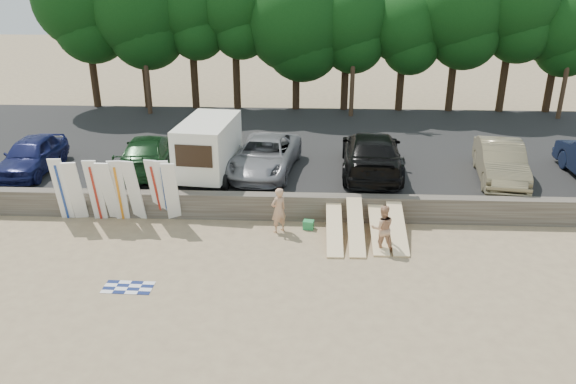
% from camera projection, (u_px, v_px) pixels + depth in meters
% --- Properties ---
extents(ground, '(120.00, 120.00, 0.00)m').
position_uv_depth(ground, '(317.00, 257.00, 18.70)').
color(ground, tan).
rests_on(ground, ground).
extents(seawall, '(44.00, 0.50, 1.00)m').
position_uv_depth(seawall, '(317.00, 207.00, 21.28)').
color(seawall, '#6B6356').
rests_on(seawall, ground).
extents(parking_lot, '(44.00, 14.50, 0.70)m').
position_uv_depth(parking_lot, '(317.00, 150.00, 28.27)').
color(parking_lot, '#282828').
rests_on(parking_lot, ground).
extents(treeline, '(32.93, 6.23, 9.38)m').
position_uv_depth(treeline, '(294.00, 11.00, 32.55)').
color(treeline, '#382616').
rests_on(treeline, parking_lot).
extents(utility_poles, '(25.80, 0.26, 9.00)m').
position_uv_depth(utility_poles, '(354.00, 33.00, 31.33)').
color(utility_poles, '#473321').
rests_on(utility_poles, parking_lot).
extents(box_trailer, '(2.53, 4.06, 2.46)m').
position_uv_depth(box_trailer, '(208.00, 146.00, 23.14)').
color(box_trailer, white).
rests_on(box_trailer, parking_lot).
extents(car_0, '(1.90, 4.51, 1.52)m').
position_uv_depth(car_0, '(32.00, 155.00, 24.01)').
color(car_0, '#161C4F').
rests_on(car_0, parking_lot).
extents(car_1, '(2.58, 5.39, 1.51)m').
position_uv_depth(car_1, '(149.00, 153.00, 24.32)').
color(car_1, '#123216').
rests_on(car_1, parking_lot).
extents(car_2, '(3.17, 5.66, 1.49)m').
position_uv_depth(car_2, '(265.00, 155.00, 24.04)').
color(car_2, gray).
rests_on(car_2, parking_lot).
extents(car_3, '(2.77, 6.22, 1.77)m').
position_uv_depth(car_3, '(371.00, 153.00, 23.84)').
color(car_3, black).
rests_on(car_3, parking_lot).
extents(car_4, '(2.35, 5.04, 1.60)m').
position_uv_depth(car_4, '(501.00, 162.00, 23.10)').
color(car_4, '#817452').
rests_on(car_4, parking_lot).
extents(surfboard_upright_0, '(0.53, 0.59, 2.56)m').
position_uv_depth(surfboard_upright_0, '(61.00, 189.00, 20.90)').
color(surfboard_upright_0, white).
rests_on(surfboard_upright_0, ground).
extents(surfboard_upright_1, '(0.62, 0.89, 2.50)m').
position_uv_depth(surfboard_upright_1, '(75.00, 191.00, 20.81)').
color(surfboard_upright_1, white).
rests_on(surfboard_upright_1, ground).
extents(surfboard_upright_2, '(0.55, 0.68, 2.55)m').
position_uv_depth(surfboard_upright_2, '(95.00, 190.00, 20.81)').
color(surfboard_upright_2, white).
rests_on(surfboard_upright_2, ground).
extents(surfboard_upright_3, '(0.53, 0.85, 2.50)m').
position_uv_depth(surfboard_upright_3, '(109.00, 191.00, 20.78)').
color(surfboard_upright_3, white).
rests_on(surfboard_upright_3, ground).
extents(surfboard_upright_4, '(0.59, 0.73, 2.54)m').
position_uv_depth(surfboard_upright_4, '(119.00, 191.00, 20.79)').
color(surfboard_upright_4, white).
rests_on(surfboard_upright_4, ground).
extents(surfboard_upright_5, '(0.60, 0.77, 2.53)m').
position_uv_depth(surfboard_upright_5, '(134.00, 191.00, 20.80)').
color(surfboard_upright_5, white).
rests_on(surfboard_upright_5, ground).
extents(surfboard_upright_6, '(0.59, 0.78, 2.53)m').
position_uv_depth(surfboard_upright_6, '(165.00, 190.00, 20.86)').
color(surfboard_upright_6, white).
rests_on(surfboard_upright_6, ground).
extents(surfboard_upright_7, '(0.60, 0.75, 2.54)m').
position_uv_depth(surfboard_upright_7, '(157.00, 190.00, 20.89)').
color(surfboard_upright_7, white).
rests_on(surfboard_upright_7, ground).
extents(surfboard_upright_8, '(0.57, 0.86, 2.51)m').
position_uv_depth(surfboard_upright_8, '(171.00, 192.00, 20.70)').
color(surfboard_upright_8, white).
rests_on(surfboard_upright_8, ground).
extents(surfboard_low_0, '(0.56, 2.92, 0.82)m').
position_uv_depth(surfboard_low_0, '(334.00, 228.00, 19.80)').
color(surfboard_low_0, '#FFDCA0').
rests_on(surfboard_low_0, ground).
extents(surfboard_low_1, '(0.56, 2.86, 1.03)m').
position_uv_depth(surfboard_low_1, '(356.00, 226.00, 19.72)').
color(surfboard_low_1, '#FFDCA0').
rests_on(surfboard_low_1, ground).
extents(surfboard_low_2, '(0.56, 2.92, 0.83)m').
position_uv_depth(surfboard_low_2, '(378.00, 227.00, 19.90)').
color(surfboard_low_2, '#FFDCA0').
rests_on(surfboard_low_2, ground).
extents(surfboard_low_3, '(0.56, 2.88, 0.98)m').
position_uv_depth(surfboard_low_3, '(397.00, 226.00, 19.82)').
color(surfboard_low_3, '#FFDCA0').
rests_on(surfboard_low_3, ground).
extents(beachgoer_a, '(0.74, 0.70, 1.71)m').
position_uv_depth(beachgoer_a, '(279.00, 210.00, 20.17)').
color(beachgoer_a, tan).
rests_on(beachgoer_a, ground).
extents(beachgoer_b, '(0.86, 0.70, 1.64)m').
position_uv_depth(beachgoer_b, '(382.00, 228.00, 18.89)').
color(beachgoer_b, tan).
rests_on(beachgoer_b, ground).
extents(cooler, '(0.42, 0.36, 0.32)m').
position_uv_depth(cooler, '(308.00, 225.00, 20.65)').
color(cooler, '#28954D').
rests_on(cooler, ground).
extents(gear_bag, '(0.32, 0.28, 0.22)m').
position_uv_depth(gear_bag, '(398.00, 225.00, 20.74)').
color(gear_bag, orange).
rests_on(gear_bag, ground).
extents(beach_towel, '(1.53, 1.53, 0.00)m').
position_uv_depth(beach_towel, '(128.00, 287.00, 16.97)').
color(beach_towel, white).
rests_on(beach_towel, ground).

